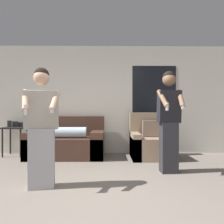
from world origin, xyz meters
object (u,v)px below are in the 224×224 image
(person_right, at_px, (169,119))
(person_left, at_px, (42,127))
(couch, at_px, (67,143))
(side_table, at_px, (15,131))
(armchair, at_px, (151,143))

(person_right, bearing_deg, person_left, -160.20)
(couch, height_order, side_table, couch)
(person_left, bearing_deg, side_table, 120.93)
(couch, distance_m, side_table, 1.30)
(couch, xyz_separation_m, side_table, (-1.26, 0.18, 0.25))
(armchair, relative_size, person_right, 0.58)
(side_table, height_order, person_left, person_left)
(person_right, bearing_deg, couch, 147.63)
(armchair, relative_size, person_left, 0.61)
(side_table, bearing_deg, person_left, -59.07)
(couch, height_order, armchair, armchair)
(side_table, xyz_separation_m, person_left, (1.31, -2.18, 0.26))
(armchair, distance_m, person_left, 2.72)
(couch, relative_size, side_table, 2.07)
(couch, distance_m, person_right, 2.47)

